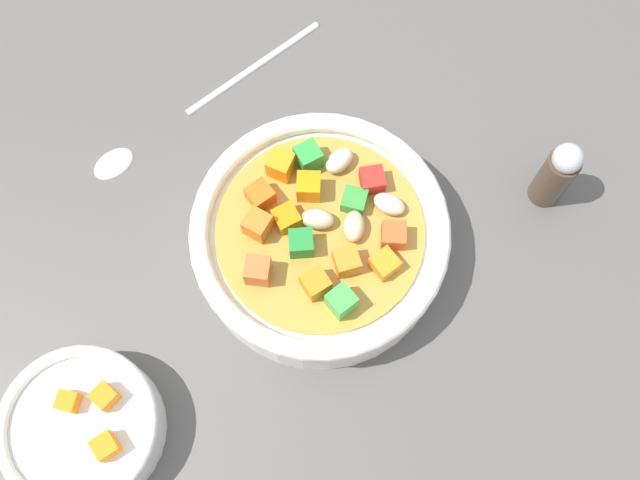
{
  "coord_description": "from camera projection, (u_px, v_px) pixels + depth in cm",
  "views": [
    {
      "loc": [
        5.02,
        18.66,
        58.28
      ],
      "look_at": [
        0.0,
        0.0,
        2.46
      ],
      "focal_mm": 43.1,
      "sensor_mm": 36.0,
      "label": 1
    }
  ],
  "objects": [
    {
      "name": "ground_plane",
      "position": [
        320.0,
        254.0,
        0.62
      ],
      "size": [
        140.0,
        140.0,
        2.0
      ],
      "primitive_type": "cube",
      "color": "#565451"
    },
    {
      "name": "spoon",
      "position": [
        173.0,
        120.0,
        0.65
      ],
      "size": [
        22.14,
        10.84,
        0.92
      ],
      "rotation": [
        0.0,
        0.0,
        6.7
      ],
      "color": "silver",
      "rests_on": "ground_plane"
    },
    {
      "name": "soup_bowl_main",
      "position": [
        320.0,
        238.0,
        0.59
      ],
      "size": [
        19.6,
        19.6,
        6.59
      ],
      "color": "white",
      "rests_on": "ground_plane"
    },
    {
      "name": "pepper_shaker",
      "position": [
        557.0,
        174.0,
        0.59
      ],
      "size": [
        2.6,
        2.6,
        7.87
      ],
      "color": "#4C3828",
      "rests_on": "ground_plane"
    },
    {
      "name": "side_bowl_small",
      "position": [
        83.0,
        428.0,
        0.55
      ],
      "size": [
        11.4,
        11.4,
        4.93
      ],
      "color": "white",
      "rests_on": "ground_plane"
    }
  ]
}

